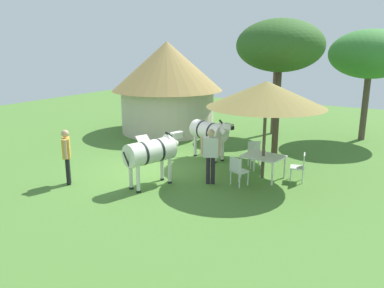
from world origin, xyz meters
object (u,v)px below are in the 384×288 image
shade_umbrella (266,94)px  acacia_tree_left_background (371,54)px  guest_beside_umbrella (211,151)px  zebra_by_umbrella (210,132)px  patio_dining_table (263,158)px  patio_chair_near_lawn (238,169)px  thatched_hut (167,84)px  zebra_nearest_camera (151,152)px  acacia_tree_far_lawn (280,46)px  acacia_tree_behind_hut (277,47)px  patio_chair_near_hut (255,153)px  standing_watcher (67,152)px  striped_lounge_chair (146,147)px  patio_chair_west_end (300,165)px

shade_umbrella → acacia_tree_left_background: 7.58m
guest_beside_umbrella → zebra_by_umbrella: size_ratio=0.84×
patio_dining_table → patio_chair_near_lawn: (-0.42, -1.07, -0.13)m
shade_umbrella → acacia_tree_left_background: bearing=73.8°
thatched_hut → guest_beside_umbrella: bearing=-46.8°
zebra_nearest_camera → acacia_tree_left_background: size_ratio=0.44×
zebra_by_umbrella → acacia_tree_far_lawn: acacia_tree_far_lawn is taller
zebra_by_umbrella → acacia_tree_behind_hut: bearing=-166.6°
patio_chair_near_hut → standing_watcher: (-4.31, -4.48, 0.51)m
patio_dining_table → patio_chair_near_lawn: size_ratio=1.51×
acacia_tree_behind_hut → shade_umbrella: bearing=-74.4°
patio_chair_near_lawn → striped_lounge_chair: patio_chair_near_lawn is taller
shade_umbrella → striped_lounge_chair: size_ratio=3.93×
thatched_hut → standing_watcher: thatched_hut is taller
zebra_by_umbrella → acacia_tree_left_background: 8.13m
patio_chair_west_end → acacia_tree_behind_hut: (-2.92, 6.17, 3.56)m
patio_chair_near_lawn → acacia_tree_far_lawn: 5.46m
guest_beside_umbrella → patio_chair_near_hut: bearing=-129.5°
thatched_hut → patio_dining_table: bearing=-33.5°
patio_chair_near_hut → zebra_by_umbrella: 1.90m
patio_dining_table → acacia_tree_far_lawn: size_ratio=0.27×
patio_chair_west_end → acacia_tree_left_background: 7.72m
thatched_hut → acacia_tree_behind_hut: bearing=24.7°
striped_lounge_chair → patio_chair_near_hut: bearing=119.1°
thatched_hut → patio_chair_near_hut: bearing=-29.8°
patio_chair_west_end → patio_dining_table: bearing=90.0°
thatched_hut → acacia_tree_far_lawn: bearing=-11.9°
patio_chair_near_hut → patio_chair_near_lawn: bearing=62.2°
guest_beside_umbrella → thatched_hut: bearing=-72.5°
striped_lounge_chair → patio_chair_west_end: bearing=110.8°
zebra_nearest_camera → acacia_tree_behind_hut: size_ratio=0.44×
patio_chair_near_hut → zebra_nearest_camera: (-2.01, -3.30, 0.54)m
thatched_hut → zebra_nearest_camera: (3.80, -6.63, -1.29)m
acacia_tree_left_background → standing_watcher: bearing=-123.3°
acacia_tree_far_lawn → guest_beside_umbrella: bearing=-97.8°
shade_umbrella → zebra_nearest_camera: bearing=-138.5°
patio_chair_west_end → patio_chair_near_hut: bearing=55.6°
patio_chair_west_end → striped_lounge_chair: 6.10m
patio_dining_table → thatched_hut: bearing=146.5°
striped_lounge_chair → zebra_nearest_camera: (2.32, -2.82, 0.80)m
standing_watcher → zebra_nearest_camera: bearing=73.6°
patio_chair_near_hut → acacia_tree_behind_hut: acacia_tree_behind_hut is taller
patio_dining_table → patio_chair_near_hut: patio_chair_near_hut is taller
guest_beside_umbrella → zebra_by_umbrella: bearing=-87.6°
patio_chair_near_hut → guest_beside_umbrella: 2.40m
patio_chair_near_lawn → acacia_tree_behind_hut: 8.41m
striped_lounge_chair → acacia_tree_left_background: size_ratio=0.19×
acacia_tree_left_background → acacia_tree_behind_hut: (-3.89, -0.77, 0.32)m
patio_chair_near_hut → acacia_tree_left_background: acacia_tree_left_background is taller
patio_dining_table → patio_chair_near_lawn: bearing=-111.4°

